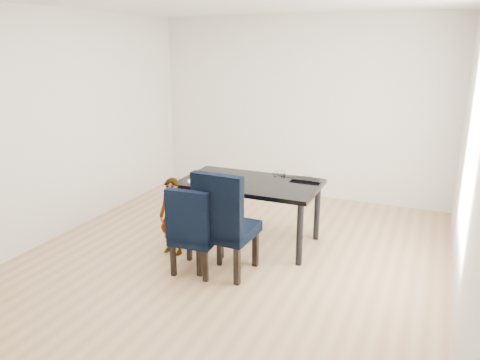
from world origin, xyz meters
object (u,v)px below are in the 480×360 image
at_px(chair_right, 228,221).
at_px(chair_left, 196,229).
at_px(dining_table, 250,212).
at_px(plate, 198,181).
at_px(child, 172,217).
at_px(laptop, 306,178).

bearing_deg(chair_right, chair_left, -155.63).
xyz_separation_m(dining_table, chair_right, (0.08, -0.79, 0.18)).
relative_size(chair_right, plate, 4.66).
xyz_separation_m(child, laptop, (1.25, 1.00, 0.32)).
bearing_deg(plate, child, -105.82).
relative_size(child, laptop, 2.45).
distance_m(dining_table, laptop, 0.78).
bearing_deg(child, dining_table, 44.63).
bearing_deg(laptop, chair_left, 58.59).
height_order(child, plate, child).
distance_m(dining_table, child, 0.94).
height_order(plate, laptop, laptop).
bearing_deg(child, chair_right, -10.33).
bearing_deg(dining_table, laptop, 31.27).
distance_m(chair_left, child, 0.52).
bearing_deg(chair_left, child, 145.44).
distance_m(chair_left, laptop, 1.53).
height_order(child, laptop, child).
bearing_deg(dining_table, chair_right, -84.35).
xyz_separation_m(dining_table, chair_left, (-0.23, -0.92, 0.09)).
bearing_deg(laptop, plate, 28.72).
xyz_separation_m(dining_table, laptop, (0.58, 0.35, 0.39)).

